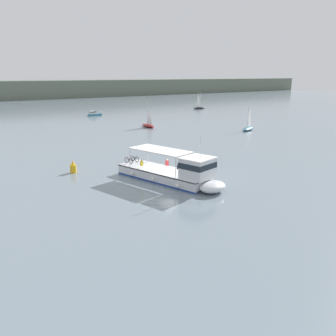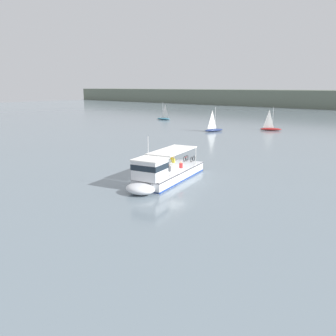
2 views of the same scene
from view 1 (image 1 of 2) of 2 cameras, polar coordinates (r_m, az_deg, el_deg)
ground_plane at (r=37.32m, az=0.83°, el=-2.01°), size 400.00×400.00×0.00m
ferry_main at (r=36.23m, az=1.20°, el=-0.86°), size 5.99×13.07×5.32m
motorboat_off_stern at (r=98.14m, az=-11.84°, el=8.54°), size 3.68×1.53×1.26m
sailboat_near_starboard at (r=116.05m, az=5.11°, el=9.72°), size 4.90×1.78×5.40m
sailboat_outer_anchorage at (r=72.88m, az=12.77°, el=6.38°), size 4.95×3.23×5.40m
sailboat_horizon_west at (r=75.45m, az=-3.20°, el=7.00°), size 1.79×4.90×5.40m
channel_buoy at (r=41.54m, az=-15.02°, el=0.04°), size 0.70×0.70×1.40m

